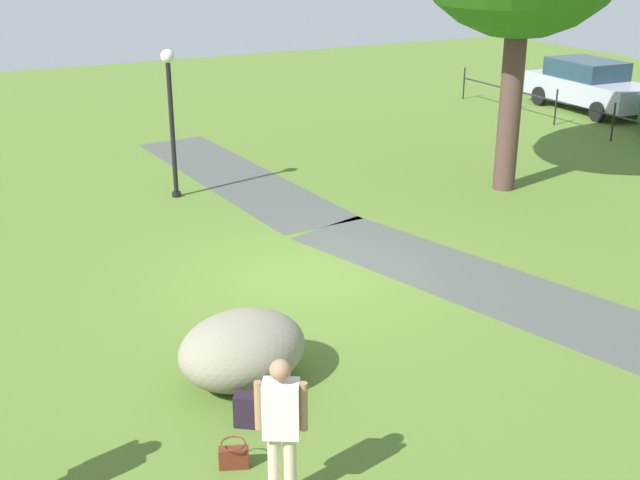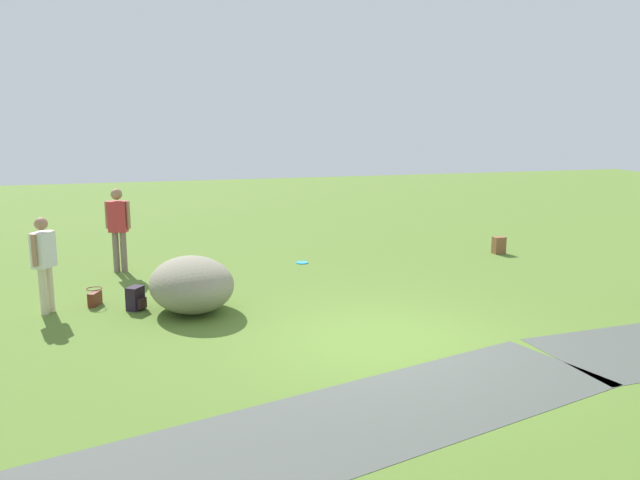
% 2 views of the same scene
% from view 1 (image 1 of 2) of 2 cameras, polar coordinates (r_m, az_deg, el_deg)
% --- Properties ---
extents(ground_plane, '(48.00, 48.00, 0.00)m').
position_cam_1_polar(ground_plane, '(13.52, -0.96, -2.64)').
color(ground_plane, '#55742B').
extents(footpath_segment_near, '(8.10, 2.34, 0.01)m').
position_cam_1_polar(footpath_segment_near, '(19.13, -6.01, 4.45)').
color(footpath_segment_near, '#4C504B').
rests_on(footpath_segment_near, ground).
extents(footpath_segment_mid, '(8.19, 3.92, 0.01)m').
position_cam_1_polar(footpath_segment_mid, '(13.40, 12.25, -3.36)').
color(footpath_segment_mid, '#4C504B').
rests_on(footpath_segment_mid, ground).
extents(lamp_post, '(0.28, 0.28, 3.13)m').
position_cam_1_polar(lamp_post, '(17.38, -10.41, 9.17)').
color(lamp_post, black).
rests_on(lamp_post, ground).
extents(lawn_boulder, '(1.66, 1.91, 0.93)m').
position_cam_1_polar(lawn_boulder, '(10.40, -5.45, -7.62)').
color(lawn_boulder, gray).
rests_on(lawn_boulder, ground).
extents(woman_with_handbag, '(0.39, 0.46, 1.61)m').
position_cam_1_polar(woman_with_handbag, '(8.14, -2.72, -12.61)').
color(woman_with_handbag, beige).
rests_on(woman_with_handbag, ground).
extents(handbag_on_grass, '(0.36, 0.36, 0.31)m').
position_cam_1_polar(handbag_on_grass, '(9.07, -6.06, -14.82)').
color(handbag_on_grass, maroon).
rests_on(handbag_on_grass, ground).
extents(backpack_by_boulder, '(0.35, 0.35, 0.40)m').
position_cam_1_polar(backpack_by_boulder, '(9.70, -5.14, -11.77)').
color(backpack_by_boulder, black).
rests_on(backpack_by_boulder, ground).
extents(parked_compact_green, '(4.41, 2.05, 1.56)m').
position_cam_1_polar(parked_compact_green, '(27.38, 18.33, 10.29)').
color(parked_compact_green, '#ADAFC1').
rests_on(parked_compact_green, ground).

